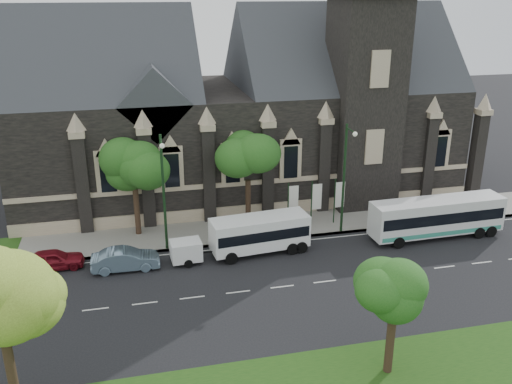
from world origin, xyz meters
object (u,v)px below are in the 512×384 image
object	(u,v)px
tree_walk_right	(250,157)
car_far_red	(53,259)
sedan	(125,259)
banner_flag_center	(315,199)
box_trailer	(186,251)
tree_walk_left	(136,166)
shuttle_bus	(260,232)
street_lamp_near	(345,173)
street_lamp_mid	(164,187)
tree_park_east	(397,291)
banner_flag_right	(338,197)
tour_coach	(437,217)
banner_flag_left	(292,201)
tree_park_near	(5,297)

from	to	relation	value
tree_walk_right	car_far_red	xyz separation A→B (m)	(-15.24, -4.58, -5.10)
tree_walk_right	sedan	xyz separation A→B (m)	(-10.28, -5.85, -5.04)
banner_flag_center	box_trailer	size ratio (longest dim) A/B	1.26
box_trailer	car_far_red	world-z (taller)	box_trailer
tree_walk_left	car_far_red	world-z (taller)	tree_walk_left
shuttle_bus	sedan	bearing A→B (deg)	177.20
banner_flag_center	street_lamp_near	bearing A→B (deg)	-48.07
street_lamp_mid	banner_flag_center	bearing A→B (deg)	8.82
tree_park_east	tree_walk_left	size ratio (longest dim) A/B	0.82
tree_walk_left	box_trailer	bearing A→B (deg)	-62.65
street_lamp_mid	banner_flag_right	distance (m)	14.67
tour_coach	tree_walk_left	bearing A→B (deg)	163.93
tree_walk_right	sedan	size ratio (longest dim) A/B	1.66
tree_park_east	banner_flag_left	xyz separation A→B (m)	(0.11, 18.32, -2.24)
tree_park_near	tree_walk_right	size ratio (longest dim) A/B	1.10
banner_flag_center	tour_coach	world-z (taller)	banner_flag_center
tree_park_near	tree_walk_left	distance (m)	20.38
street_lamp_mid	box_trailer	world-z (taller)	street_lamp_mid
tree_park_east	street_lamp_near	world-z (taller)	street_lamp_near
tree_park_near	tree_walk_left	bearing A→B (deg)	72.95
street_lamp_mid	banner_flag_left	distance (m)	10.81
tree_park_east	tour_coach	distance (m)	18.03
tour_coach	shuttle_bus	size ratio (longest dim) A/B	1.45
tree_walk_left	street_lamp_near	world-z (taller)	street_lamp_near
street_lamp_mid	tree_park_east	bearing A→B (deg)	-58.21
tree_park_east	sedan	distance (m)	19.78
banner_flag_right	sedan	world-z (taller)	banner_flag_right
banner_flag_right	sedan	distance (m)	17.91
tree_park_east	tree_walk_left	distance (m)	23.36
car_far_red	tree_walk_left	bearing A→B (deg)	-56.79
box_trailer	sedan	xyz separation A→B (m)	(-4.26, -0.05, -0.18)
tree_park_east	street_lamp_near	bearing A→B (deg)	76.89
tour_coach	sedan	size ratio (longest dim) A/B	2.31
street_lamp_near	sedan	xyz separation A→B (m)	(-17.07, -2.23, -4.34)
street_lamp_near	street_lamp_mid	size ratio (longest dim) A/B	1.00
tree_park_east	tree_walk_right	distance (m)	20.29
tree_walk_left	car_far_red	size ratio (longest dim) A/B	1.81
tree_park_east	sedan	world-z (taller)	tree_park_east
tree_walk_right	tree_walk_left	distance (m)	9.01
tree_walk_right	street_lamp_near	xyz separation A→B (m)	(6.79, -3.62, -0.71)
street_lamp_near	tree_walk_right	bearing A→B (deg)	151.94
street_lamp_near	car_far_red	bearing A→B (deg)	-177.49
banner_flag_left	tour_coach	world-z (taller)	banner_flag_left
tour_coach	shuttle_bus	xyz separation A→B (m)	(-14.23, 0.54, -0.10)
tree_park_near	banner_flag_center	world-z (taller)	tree_park_near
tree_park_near	tree_walk_left	xyz separation A→B (m)	(5.97, 19.47, -0.68)
street_lamp_mid	tour_coach	bearing A→B (deg)	-6.23
tree_park_east	tour_coach	xyz separation A→B (m)	(10.82, 14.13, -2.89)
street_lamp_near	tour_coach	size ratio (longest dim) A/B	0.83
shuttle_bus	street_lamp_near	bearing A→B (deg)	7.95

